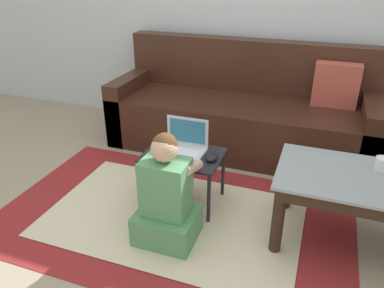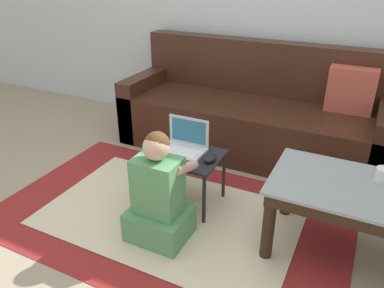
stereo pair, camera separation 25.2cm
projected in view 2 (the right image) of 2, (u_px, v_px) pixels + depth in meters
The scene contains 9 objects.
ground_plane at pixel (180, 221), 2.49m from camera, with size 16.00×16.00×0.00m, color gray.
area_rug at pixel (169, 216), 2.54m from camera, with size 2.33×1.42×0.01m.
couch at pixel (253, 116), 3.32m from camera, with size 2.28×0.80×0.93m.
coffee_table at pixel (383, 204), 1.99m from camera, with size 1.19×0.57×0.47m.
laptop_desk at pixel (183, 160), 2.55m from camera, with size 0.53×0.38×0.39m.
laptop at pixel (184, 146), 2.55m from camera, with size 0.30×0.21×0.22m.
computer_mouse at pixel (210, 158), 2.43m from camera, with size 0.08×0.11×0.04m.
person_seated at pixel (159, 197), 2.23m from camera, with size 0.36×0.39×0.72m.
cup_on_table at pixel (383, 175), 2.05m from camera, with size 0.08×0.08×0.08m.
Camera 2 is at (0.96, -1.76, 1.57)m, focal length 35.00 mm.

